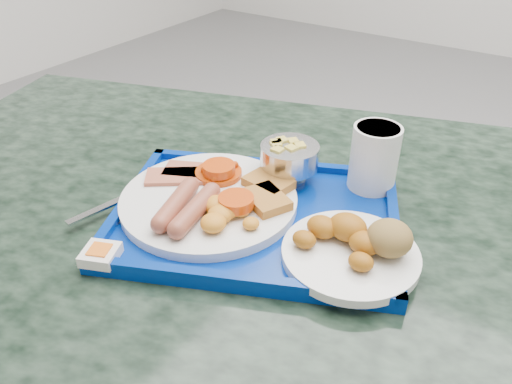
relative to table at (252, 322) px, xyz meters
The scene contains 10 objects.
floor 1.05m from the table, 87.12° to the left, with size 6.00×6.00×0.00m, color gray.
table is the anchor object (origin of this frame).
tray 0.22m from the table, 25.17° to the left, with size 0.49×0.44×0.02m.
main_plate 0.25m from the table, 165.83° to the right, with size 0.26×0.26×0.04m.
bread_plate 0.30m from the table, ahead, with size 0.18×0.18×0.06m.
fruit_bowl 0.29m from the table, 92.11° to the left, with size 0.09×0.09×0.06m.
juice_cup 0.35m from the table, 56.00° to the left, with size 0.07×0.07×0.10m.
spoon 0.28m from the table, 168.01° to the right, with size 0.07×0.15×0.01m.
knife 0.31m from the table, 156.29° to the right, with size 0.01×0.17×0.00m, color #B6B6B8.
jam_packet 0.32m from the table, 119.51° to the right, with size 0.06×0.06×0.02m.
Camera 1 is at (0.29, -1.33, 1.28)m, focal length 35.00 mm.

